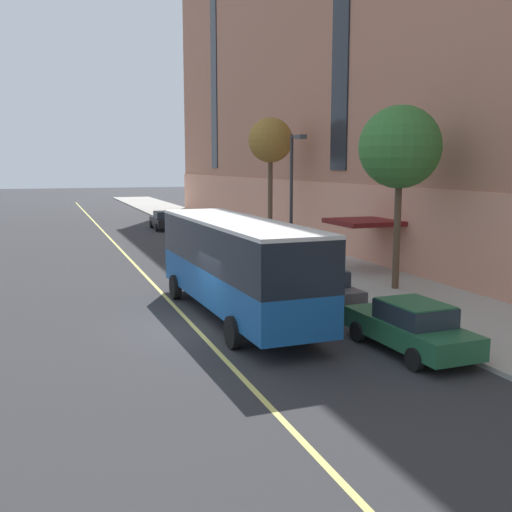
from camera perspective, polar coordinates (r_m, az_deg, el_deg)
The scene contains 12 objects.
ground_plane at distance 20.40m, azimuth -5.83°, elevation -6.99°, with size 260.00×260.00×0.00m, color #303033.
sidewalk at distance 26.76m, azimuth 12.61°, elevation -3.22°, with size 5.98×160.00×0.15m, color #ADA89E.
city_bus at distance 21.36m, azimuth -2.01°, elevation -0.53°, with size 3.06×11.35×3.58m.
parked_car_darkgray_0 at distance 23.33m, azimuth 5.90°, elevation -3.02°, with size 2.09×4.55×1.56m.
parked_car_black_1 at distance 52.01m, azimuth -8.72°, elevation 3.39°, with size 2.09×4.82×1.56m.
parked_car_silver_4 at distance 31.01m, azimuth -0.89°, elevation -0.06°, with size 1.94×4.30×1.56m.
parked_car_green_5 at distance 18.29m, azimuth 14.49°, elevation -6.53°, with size 2.04×4.77×1.56m.
street_tree_mid_block at distance 26.37m, azimuth 13.55°, elevation 9.98°, with size 3.50×3.50×7.84m.
street_tree_far_uptown at distance 40.05m, azimuth 1.39°, elevation 10.85°, with size 2.94×2.94×8.42m.
street_lamp at distance 29.71m, azimuth 3.57°, elevation 6.41°, with size 0.36×1.48×6.81m.
fire_hydrant at distance 28.83m, azimuth 4.39°, elevation -1.33°, with size 0.42×0.24×0.72m.
lane_centerline at distance 23.25m, azimuth -7.50°, elevation -5.06°, with size 0.16×140.00×0.01m, color #E0D66B.
Camera 1 is at (-4.64, -19.10, 5.50)m, focal length 42.00 mm.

